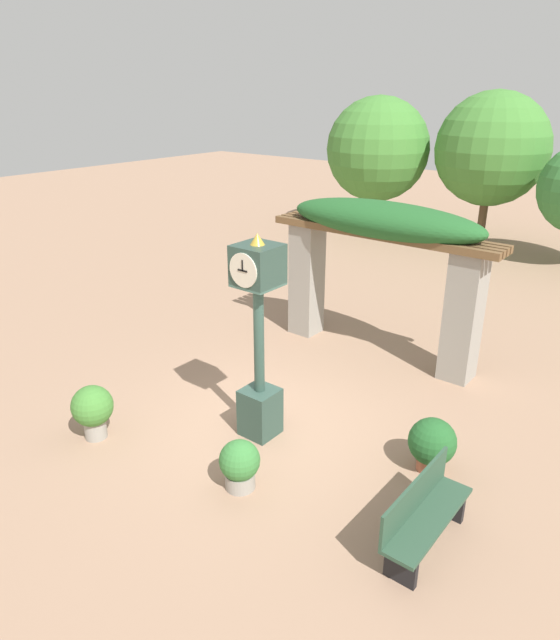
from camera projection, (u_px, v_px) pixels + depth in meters
name	position (u px, v px, depth m)	size (l,w,h in m)	color
ground_plane	(266.00, 424.00, 9.25)	(60.00, 60.00, 0.00)	#9E7A60
pedestal_clock	(259.00, 339.00, 8.41)	(0.60, 0.64, 3.22)	#2D473D
pergola	(382.00, 245.00, 10.91)	(4.67, 1.17, 3.10)	gray
potted_plant_near_left	(432.00, 443.00, 8.01)	(0.68, 0.68, 0.81)	#9E563D
potted_plant_near_right	(240.00, 464.00, 7.67)	(0.56, 0.56, 0.72)	gray
potted_plant_far_left	(93.00, 409.00, 8.73)	(0.64, 0.64, 0.88)	gray
park_bench	(424.00, 515.00, 6.67)	(0.42, 1.63, 0.89)	#2D4C38
tree_line	(500.00, 161.00, 18.28)	(14.50, 4.42, 5.02)	brown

